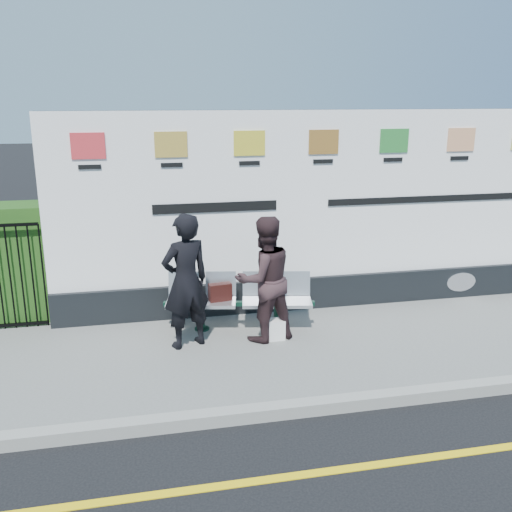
{
  "coord_description": "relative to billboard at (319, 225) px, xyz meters",
  "views": [
    {
      "loc": [
        -2.19,
        -4.25,
        3.32
      ],
      "look_at": [
        -0.68,
        2.92,
        1.25
      ],
      "focal_mm": 40.0,
      "sensor_mm": 36.0,
      "label": 1
    }
  ],
  "objects": [
    {
      "name": "carrier_bag_white",
      "position": [
        -0.98,
        -1.14,
        -1.16
      ],
      "size": [
        0.28,
        0.17,
        0.28
      ],
      "primitive_type": "cube",
      "color": "white",
      "rests_on": "pavement"
    },
    {
      "name": "billboard",
      "position": [
        0.0,
        0.0,
        0.0
      ],
      "size": [
        8.0,
        0.3,
        3.0
      ],
      "color": "black",
      "rests_on": "pavement"
    },
    {
      "name": "bench",
      "position": [
        -1.38,
        -0.7,
        -1.08
      ],
      "size": [
        2.09,
        0.92,
        0.43
      ],
      "primitive_type": null,
      "rotation": [
        0.0,
        0.0,
        -0.2
      ],
      "color": "#B3B6BC",
      "rests_on": "pavement"
    },
    {
      "name": "woman_left",
      "position": [
        -2.14,
        -1.1,
        -0.41
      ],
      "size": [
        0.76,
        0.64,
        1.79
      ],
      "primitive_type": "imported",
      "rotation": [
        0.0,
        0.0,
        3.52
      ],
      "color": "black",
      "rests_on": "pavement"
    },
    {
      "name": "pavement",
      "position": [
        -0.5,
        -1.35,
        -1.36
      ],
      "size": [
        14.0,
        3.0,
        0.12
      ],
      "primitive_type": "cube",
      "color": "slate",
      "rests_on": "ground"
    },
    {
      "name": "kerb",
      "position": [
        -0.5,
        -2.85,
        -1.35
      ],
      "size": [
        14.0,
        0.18,
        0.14
      ],
      "primitive_type": "cube",
      "color": "gray",
      "rests_on": "ground"
    },
    {
      "name": "handbag_brown",
      "position": [
        -1.64,
        -0.65,
        -0.74
      ],
      "size": [
        0.33,
        0.18,
        0.25
      ],
      "primitive_type": "cube",
      "rotation": [
        0.0,
        0.0,
        0.15
      ],
      "color": "black",
      "rests_on": "bench"
    },
    {
      "name": "yellow_line",
      "position": [
        -0.5,
        -3.85,
        -1.42
      ],
      "size": [
        14.0,
        0.1,
        0.01
      ],
      "primitive_type": "cube",
      "color": "yellow",
      "rests_on": "ground"
    },
    {
      "name": "ground",
      "position": [
        -0.5,
        -3.85,
        -1.42
      ],
      "size": [
        80.0,
        80.0,
        0.0
      ],
      "primitive_type": "plane",
      "color": "black"
    },
    {
      "name": "woman_right",
      "position": [
        -1.1,
        -1.08,
        -0.45
      ],
      "size": [
        0.97,
        0.84,
        1.7
      ],
      "primitive_type": "imported",
      "rotation": [
        0.0,
        0.0,
        3.41
      ],
      "color": "#352225",
      "rests_on": "pavement"
    }
  ]
}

